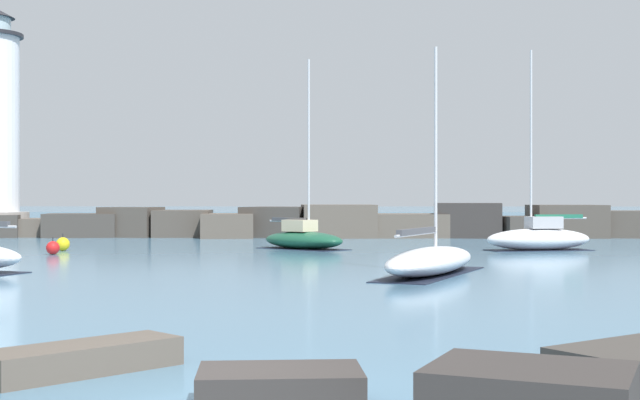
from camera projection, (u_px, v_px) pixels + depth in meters
The scene contains 8 objects.
open_sea_beyond at pixel (339, 218), 124.21m from camera, with size 400.00×116.00×0.01m.
breakwater_jetty at pixel (355, 223), 64.19m from camera, with size 57.61×6.86×2.46m.
foreground_rocks at pixel (220, 379), 11.67m from camera, with size 17.30×6.96×1.05m.
sailboat_moored_0 at pixel (431, 260), 32.59m from camera, with size 5.03×8.49×8.45m.
sailboat_moored_3 at pixel (539, 237), 47.85m from camera, with size 6.20×3.38×10.76m.
sailboat_moored_4 at pixel (303, 238), 49.08m from camera, with size 5.60×5.18×10.43m.
mooring_buoy_orange_near at pixel (63, 244), 47.46m from camera, with size 0.72×0.72×0.92m.
mooring_buoy_far_side at pixel (53, 248), 44.30m from camera, with size 0.67×0.67×0.87m.
Camera 1 is at (1.78, -11.72, 2.79)m, focal length 50.00 mm.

